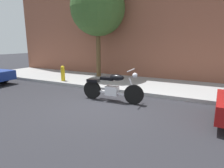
% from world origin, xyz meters
% --- Properties ---
extents(ground_plane, '(60.00, 60.00, 0.00)m').
position_xyz_m(ground_plane, '(0.00, 0.00, 0.00)').
color(ground_plane, '#28282D').
extents(sidewalk, '(18.98, 3.31, 0.14)m').
position_xyz_m(sidewalk, '(0.00, 3.45, 0.07)').
color(sidewalk, '#9D9D9D').
rests_on(sidewalk, ground).
extents(motorcycle, '(2.27, 0.70, 1.17)m').
position_xyz_m(motorcycle, '(0.12, 0.66, 0.49)').
color(motorcycle, black).
rests_on(motorcycle, ground).
extents(street_tree, '(2.95, 2.95, 5.33)m').
position_xyz_m(street_tree, '(-2.51, 4.13, 3.84)').
color(street_tree, brown).
rests_on(street_tree, ground).
extents(fire_hydrant, '(0.20, 0.20, 0.91)m').
position_xyz_m(fire_hydrant, '(-3.47, 2.20, 0.46)').
color(fire_hydrant, gold).
rests_on(fire_hydrant, ground).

